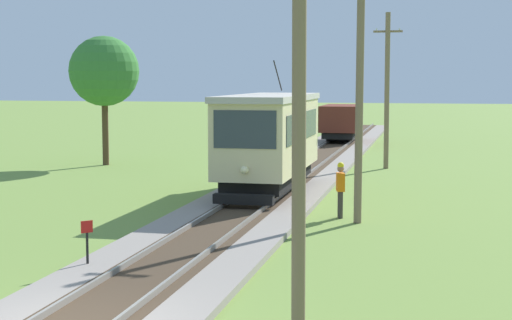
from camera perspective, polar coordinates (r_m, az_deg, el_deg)
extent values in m
cube|color=gray|center=(14.61, -15.51, -10.94)|extent=(0.07, 120.00, 0.14)
cube|color=beige|center=(29.66, 0.98, 1.80)|extent=(2.50, 8.00, 2.60)
cube|color=#B2ADA3|center=(29.60, 0.99, 4.53)|extent=(2.60, 8.32, 0.22)
cube|color=black|center=(29.82, 0.98, -1.23)|extent=(2.10, 7.04, 0.44)
cube|color=#2D3842|center=(25.72, -0.82, 2.21)|extent=(2.10, 0.03, 1.25)
cube|color=#2D3842|center=(29.41, 3.39, 2.47)|extent=(0.02, 6.72, 1.04)
sphere|color=#F4EAB2|center=(25.80, -0.84, -0.71)|extent=(0.28, 0.28, 0.28)
cylinder|color=black|center=(31.16, 1.59, 6.08)|extent=(0.05, 1.67, 1.19)
cube|color=black|center=(25.79, -0.91, -2.85)|extent=(2.00, 0.36, 0.32)
cylinder|color=black|center=(27.65, 0.04, -1.79)|extent=(1.54, 0.80, 0.80)
cylinder|color=black|center=(32.00, 1.79, -0.74)|extent=(1.54, 0.80, 0.80)
cube|color=maroon|center=(53.29, 6.18, 3.04)|extent=(2.40, 5.20, 1.70)
cube|color=black|center=(53.35, 6.16, 1.88)|extent=(2.02, 4.78, 0.38)
cylinder|color=black|center=(51.81, 5.97, 1.77)|extent=(1.54, 0.76, 0.76)
cylinder|color=black|center=(54.90, 6.35, 1.99)|extent=(1.54, 0.76, 0.76)
cylinder|color=#7A664C|center=(13.24, 3.12, 3.85)|extent=(0.24, 0.33, 7.91)
cylinder|color=#7A664C|center=(24.31, 7.48, 4.82)|extent=(0.24, 0.54, 7.97)
cylinder|color=#7A664C|center=(39.01, 9.43, 4.91)|extent=(0.24, 0.56, 7.59)
cube|color=#7A664C|center=(39.06, 9.50, 9.14)|extent=(1.40, 0.10, 0.10)
cylinder|color=silver|center=(39.10, 8.69, 9.29)|extent=(0.08, 0.08, 0.10)
cylinder|color=silver|center=(39.04, 10.32, 9.27)|extent=(0.08, 0.08, 0.10)
cylinder|color=black|center=(18.70, -12.07, -6.51)|extent=(0.06, 0.06, 0.90)
cube|color=red|center=(18.58, -12.11, -4.73)|extent=(0.21, 0.21, 0.28)
cone|color=gray|center=(56.31, 1.40, 1.94)|extent=(2.40, 2.40, 1.04)
cylinder|color=#38332D|center=(25.37, 6.07, -3.18)|extent=(0.15, 0.15, 0.86)
cylinder|color=#38332D|center=(25.22, 6.12, -3.24)|extent=(0.15, 0.15, 0.86)
cube|color=orange|center=(25.19, 6.12, -1.60)|extent=(0.33, 0.43, 0.58)
sphere|color=#936B51|center=(25.14, 6.13, -0.62)|extent=(0.22, 0.22, 0.22)
sphere|color=yellow|center=(25.13, 6.13, -0.40)|extent=(0.21, 0.21, 0.21)
cylinder|color=#4C3823|center=(41.05, -10.82, 2.05)|extent=(0.32, 0.32, 3.46)
sphere|color=#387A33|center=(40.97, -10.90, 6.32)|extent=(3.55, 3.55, 3.55)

